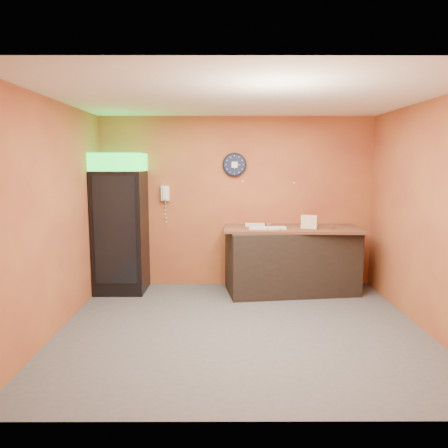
{
  "coord_description": "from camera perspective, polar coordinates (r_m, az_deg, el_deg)",
  "views": [
    {
      "loc": [
        -0.23,
        -5.22,
        2.04
      ],
      "look_at": [
        -0.21,
        0.6,
        1.23
      ],
      "focal_mm": 35.0,
      "sensor_mm": 36.0,
      "label": 1
    }
  ],
  "objects": [
    {
      "name": "wrapped_sandwich_right",
      "position": [
        7.01,
        4.04,
        -0.1
      ],
      "size": [
        0.31,
        0.12,
        0.04
      ],
      "primitive_type": "cube",
      "rotation": [
        0.0,
        0.0,
        -0.01
      ],
      "color": "silver",
      "rests_on": "butcher_paper"
    },
    {
      "name": "wrapped_sandwich_mid",
      "position": [
        6.69,
        6.82,
        -0.53
      ],
      "size": [
        0.3,
        0.16,
        0.04
      ],
      "primitive_type": "cube",
      "rotation": [
        0.0,
        0.0,
        0.14
      ],
      "color": "silver",
      "rests_on": "butcher_paper"
    },
    {
      "name": "sub_roll_stack",
      "position": [
        6.85,
        11.06,
        0.27
      ],
      "size": [
        0.26,
        0.16,
        0.21
      ],
      "rotation": [
        0.0,
        0.0,
        -0.35
      ],
      "color": "#F4E7BE",
      "rests_on": "butcher_paper"
    },
    {
      "name": "left_wall",
      "position": [
        5.64,
        -21.17,
        0.87
      ],
      "size": [
        0.02,
        4.0,
        2.8
      ],
      "primitive_type": "cube",
      "color": "#B36A32",
      "rests_on": "floor"
    },
    {
      "name": "prep_counter",
      "position": [
        7.04,
        8.78,
        -4.8
      ],
      "size": [
        2.1,
        1.14,
        1.0
      ],
      "primitive_type": "cube",
      "rotation": [
        0.0,
        0.0,
        0.13
      ],
      "color": "black",
      "rests_on": "floor"
    },
    {
      "name": "back_wall",
      "position": [
        7.26,
        1.64,
        2.87
      ],
      "size": [
        4.5,
        0.02,
        2.8
      ],
      "primitive_type": "cube",
      "color": "#B36A32",
      "rests_on": "floor"
    },
    {
      "name": "kitchen_tool",
      "position": [
        6.88,
        5.96,
        -0.2
      ],
      "size": [
        0.06,
        0.06,
        0.06
      ],
      "primitive_type": "cylinder",
      "color": "silver",
      "rests_on": "butcher_paper"
    },
    {
      "name": "floor",
      "position": [
        5.61,
        2.25,
        -13.39
      ],
      "size": [
        4.5,
        4.5,
        0.0
      ],
      "primitive_type": "plane",
      "color": "#47474C",
      "rests_on": "ground"
    },
    {
      "name": "beverage_cooler",
      "position": [
        7.08,
        -13.39,
        -0.14
      ],
      "size": [
        0.77,
        0.79,
        2.2
      ],
      "rotation": [
        0.0,
        0.0,
        -0.01
      ],
      "color": "black",
      "rests_on": "floor"
    },
    {
      "name": "wall_clock",
      "position": [
        7.2,
        1.38,
        7.75
      ],
      "size": [
        0.39,
        0.06,
        0.39
      ],
      "color": "black",
      "rests_on": "back_wall"
    },
    {
      "name": "wrapped_sandwich_left",
      "position": [
        6.66,
        4.48,
        -0.55
      ],
      "size": [
        0.28,
        0.14,
        0.04
      ],
      "primitive_type": "cube",
      "rotation": [
        0.0,
        0.0,
        -0.15
      ],
      "color": "silver",
      "rests_on": "butcher_paper"
    },
    {
      "name": "right_wall",
      "position": [
        5.82,
        25.06,
        0.86
      ],
      "size": [
        0.02,
        4.0,
        2.8
      ],
      "primitive_type": "cube",
      "color": "#B36A32",
      "rests_on": "floor"
    },
    {
      "name": "butcher_paper",
      "position": [
        6.94,
        8.87,
        -0.6
      ],
      "size": [
        2.16,
        0.99,
        0.04
      ],
      "primitive_type": "cube",
      "rotation": [
        0.0,
        0.0,
        -0.04
      ],
      "color": "brown",
      "rests_on": "prep_counter"
    },
    {
      "name": "wall_phone",
      "position": [
        7.25,
        -7.69,
        3.99
      ],
      "size": [
        0.13,
        0.11,
        0.24
      ],
      "color": "white",
      "rests_on": "back_wall"
    },
    {
      "name": "ceiling",
      "position": [
        5.28,
        2.42,
        16.18
      ],
      "size": [
        4.5,
        4.0,
        0.02
      ],
      "primitive_type": "cube",
      "color": "white",
      "rests_on": "back_wall"
    }
  ]
}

